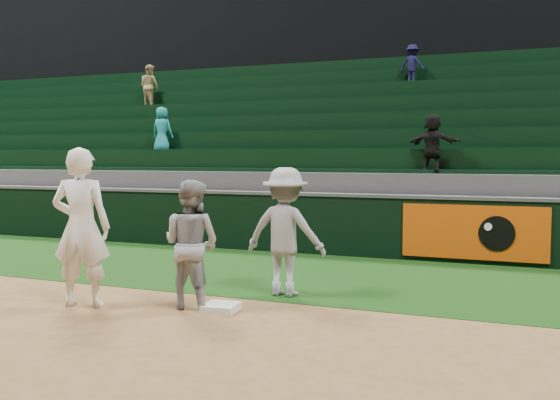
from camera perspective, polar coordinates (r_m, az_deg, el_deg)
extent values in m
plane|color=brown|center=(8.18, -7.84, -10.13)|extent=(70.00, 70.00, 0.00)
cube|color=black|center=(10.82, 0.15, -6.59)|extent=(36.00, 4.20, 0.01)
cube|color=black|center=(24.96, 12.97, 13.14)|extent=(40.00, 12.00, 12.00)
cube|color=white|center=(8.19, -5.44, -9.75)|extent=(0.47, 0.47, 0.10)
imported|color=white|center=(8.65, -17.72, -2.40)|extent=(0.89, 0.72, 2.11)
imported|color=gray|center=(8.25, -8.11, -4.02)|extent=(0.88, 0.72, 1.69)
imported|color=gray|center=(8.89, 0.50, -2.91)|extent=(1.19, 0.69, 1.83)
cube|color=black|center=(12.78, 3.84, -2.26)|extent=(36.00, 0.35, 1.20)
cube|color=#D84C0A|center=(12.00, 17.30, -2.84)|extent=(2.60, 0.05, 1.00)
cylinder|color=black|center=(11.94, 19.21, -2.92)|extent=(0.64, 0.02, 0.64)
cylinder|color=white|center=(11.92, 18.49, -2.33)|extent=(0.14, 0.02, 0.14)
cube|color=#424244|center=(12.73, 3.85, 0.51)|extent=(36.00, 0.40, 0.06)
cube|color=#3E3E40|center=(13.44, 4.81, -0.99)|extent=(36.00, 0.85, 1.65)
cube|color=black|center=(13.64, 5.16, 3.60)|extent=(36.00, 0.14, 0.50)
cube|color=black|center=(13.48, 4.94, 2.70)|extent=(36.00, 0.45, 0.08)
cube|color=#3E3E40|center=(14.24, 5.83, 0.19)|extent=(36.00, 0.85, 2.10)
cube|color=black|center=(14.46, 6.15, 5.40)|extent=(36.00, 0.14, 0.50)
cube|color=black|center=(14.29, 5.96, 4.57)|extent=(36.00, 0.45, 0.08)
cube|color=#3E3E40|center=(15.04, 6.74, 1.24)|extent=(36.00, 0.85, 2.55)
cube|color=black|center=(15.29, 7.04, 7.00)|extent=(36.00, 0.14, 0.50)
cube|color=black|center=(15.12, 6.87, 6.24)|extent=(36.00, 0.45, 0.08)
cube|color=#3E3E40|center=(15.85, 7.56, 2.19)|extent=(36.00, 0.85, 3.00)
cube|color=black|center=(16.14, 7.85, 8.43)|extent=(36.00, 0.14, 0.50)
cube|color=black|center=(15.96, 7.69, 7.73)|extent=(36.00, 0.45, 0.08)
cube|color=#3E3E40|center=(16.67, 8.30, 3.04)|extent=(36.00, 0.85, 3.45)
cube|color=black|center=(17.00, 8.58, 9.72)|extent=(36.00, 0.14, 0.50)
cube|color=black|center=(16.82, 8.43, 9.07)|extent=(36.00, 0.45, 0.08)
cube|color=#3E3E40|center=(17.50, 8.98, 3.81)|extent=(36.00, 0.85, 3.90)
cube|color=black|center=(17.88, 9.24, 10.88)|extent=(36.00, 0.14, 0.50)
cube|color=black|center=(17.69, 9.11, 10.27)|extent=(36.00, 0.45, 0.08)
cube|color=#3E3E40|center=(18.33, 9.59, 4.52)|extent=(36.00, 0.85, 4.35)
cube|color=black|center=(18.76, 9.85, 11.93)|extent=(36.00, 0.14, 0.50)
cube|color=black|center=(18.57, 9.73, 11.37)|extent=(36.00, 0.45, 0.08)
imported|color=teal|center=(16.18, -10.73, 6.34)|extent=(0.56, 0.36, 1.15)
imported|color=black|center=(12.89, 13.78, 5.03)|extent=(1.16, 0.69, 1.20)
imported|color=#9B895A|center=(19.55, -11.84, 10.11)|extent=(0.73, 0.63, 1.30)
imported|color=black|center=(17.45, 12.00, 11.99)|extent=(0.77, 0.54, 1.08)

